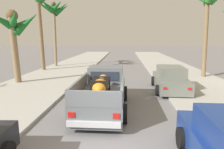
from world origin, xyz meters
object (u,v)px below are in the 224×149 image
at_px(palm_tree_right_fore, 14,26).
at_px(palm_tree_left_back, 208,1).
at_px(car_right_near, 170,79).
at_px(palm_tree_left_fore, 39,3).
at_px(pickup_truck, 103,92).
at_px(palm_tree_left_mid, 54,10).

height_order(palm_tree_right_fore, palm_tree_left_back, palm_tree_left_back).
distance_m(car_right_near, palm_tree_left_fore, 14.34).
bearing_deg(car_right_near, palm_tree_left_fore, 147.55).
height_order(pickup_truck, car_right_near, pickup_truck).
distance_m(pickup_truck, palm_tree_right_fore, 8.78).
bearing_deg(pickup_truck, palm_tree_left_back, 47.30).
bearing_deg(palm_tree_left_mid, palm_tree_right_fore, -88.37).
distance_m(palm_tree_left_fore, palm_tree_right_fore, 6.37).
bearing_deg(pickup_truck, palm_tree_right_fore, 144.44).
bearing_deg(car_right_near, palm_tree_left_back, 51.22).
xyz_separation_m(pickup_truck, palm_tree_left_fore, (-7.22, 10.60, 5.70)).
xyz_separation_m(pickup_truck, palm_tree_left_mid, (-6.88, 13.76, 5.46)).
bearing_deg(palm_tree_left_back, palm_tree_left_fore, 170.74).
xyz_separation_m(pickup_truck, palm_tree_right_fore, (-6.63, 4.74, 3.28)).
bearing_deg(palm_tree_left_mid, pickup_truck, -63.43).
xyz_separation_m(pickup_truck, car_right_near, (3.84, 3.57, -0.10)).
xyz_separation_m(palm_tree_right_fore, palm_tree_left_mid, (-0.26, 9.02, 2.18)).
distance_m(palm_tree_right_fore, palm_tree_left_back, 14.74).
relative_size(pickup_truck, car_right_near, 1.21).
bearing_deg(palm_tree_right_fore, pickup_truck, -35.56).
bearing_deg(pickup_truck, palm_tree_left_fore, 124.26).
height_order(palm_tree_left_fore, palm_tree_right_fore, palm_tree_left_fore).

